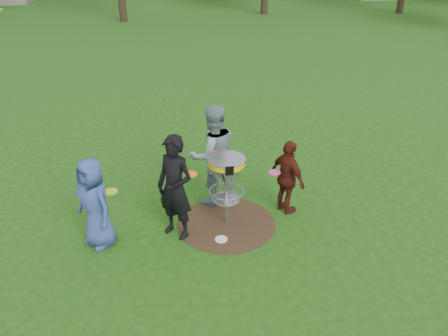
{
  "coord_description": "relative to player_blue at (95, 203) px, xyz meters",
  "views": [
    {
      "loc": [
        -1.0,
        -6.5,
        4.7
      ],
      "look_at": [
        0.0,
        0.3,
        1.0
      ],
      "focal_mm": 35.0,
      "sensor_mm": 36.0,
      "label": 1
    }
  ],
  "objects": [
    {
      "name": "ground",
      "position": [
        2.22,
        0.23,
        -0.8
      ],
      "size": [
        100.0,
        100.0,
        0.0
      ],
      "primitive_type": "plane",
      "color": "#19470F",
      "rests_on": "ground"
    },
    {
      "name": "dirt_patch",
      "position": [
        2.22,
        0.23,
        -0.8
      ],
      "size": [
        1.8,
        1.8,
        0.01
      ],
      "primitive_type": "cylinder",
      "color": "#47331E",
      "rests_on": "ground"
    },
    {
      "name": "player_blue",
      "position": [
        0.0,
        0.0,
        0.0
      ],
      "size": [
        0.89,
        0.93,
        1.6
      ],
      "primitive_type": "imported",
      "rotation": [
        0.0,
        0.0,
        -0.87
      ],
      "color": "#33478D",
      "rests_on": "ground"
    },
    {
      "name": "player_black",
      "position": [
        1.32,
        0.05,
        0.14
      ],
      "size": [
        0.82,
        0.79,
        1.89
      ],
      "primitive_type": "imported",
      "rotation": [
        0.0,
        0.0,
        -0.7
      ],
      "color": "black",
      "rests_on": "ground"
    },
    {
      "name": "player_grey",
      "position": [
        2.09,
        1.06,
        0.2
      ],
      "size": [
        1.14,
        0.99,
        2.01
      ],
      "primitive_type": "imported",
      "rotation": [
        0.0,
        0.0,
        3.4
      ],
      "color": "gray",
      "rests_on": "ground"
    },
    {
      "name": "player_maroon",
      "position": [
        3.4,
        0.48,
        -0.07
      ],
      "size": [
        0.68,
        0.93,
        1.46
      ],
      "primitive_type": "imported",
      "rotation": [
        0.0,
        0.0,
        2.0
      ],
      "color": "#4E1912",
      "rests_on": "ground"
    },
    {
      "name": "disc_on_grass",
      "position": [
        2.06,
        -0.24,
        -0.79
      ],
      "size": [
        0.22,
        0.22,
        0.02
      ],
      "primitive_type": "cylinder",
      "color": "white",
      "rests_on": "ground"
    },
    {
      "name": "disc_golf_basket",
      "position": [
        2.22,
        0.23,
        0.22
      ],
      "size": [
        0.66,
        0.67,
        1.38
      ],
      "color": "#9EA0A5",
      "rests_on": "ground"
    },
    {
      "name": "held_discs",
      "position": [
        1.78,
        0.34,
        0.27
      ],
      "size": [
        3.07,
        0.98,
        0.36
      ],
      "color": "#B4DD18",
      "rests_on": "ground"
    }
  ]
}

